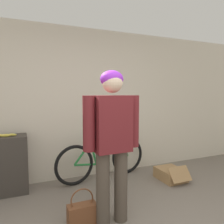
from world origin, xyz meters
TOP-DOWN VIEW (x-y plane):
  - wall_back at (0.00, 2.48)m, footprint 8.00×0.07m
  - person at (-0.00, 0.96)m, footprint 0.67×0.26m
  - bicycle at (0.35, 2.20)m, footprint 1.69×0.46m
  - banana at (-1.14, 2.20)m, footprint 0.31×0.09m
  - handbag at (-0.33, 1.04)m, footprint 0.33×0.15m
  - cardboard_box at (1.41, 1.70)m, footprint 0.39×0.56m

SIDE VIEW (x-z plane):
  - cardboard_box at x=1.41m, z-range -0.05..0.24m
  - handbag at x=-0.33m, z-range -0.08..0.35m
  - bicycle at x=0.35m, z-range -0.01..0.72m
  - banana at x=-1.14m, z-range 0.86..0.90m
  - person at x=0.00m, z-range 0.16..1.89m
  - wall_back at x=0.00m, z-range 0.00..2.60m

